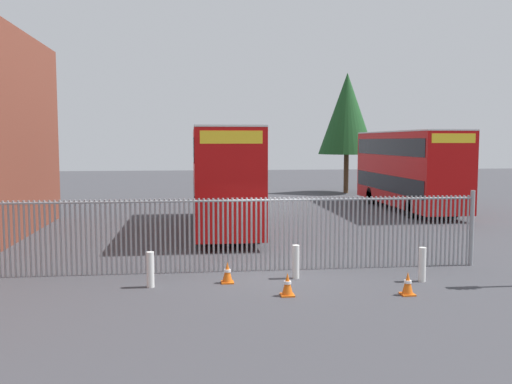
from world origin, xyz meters
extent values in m
plane|color=#3D3D42|center=(0.00, 8.00, 0.00)|extent=(100.00, 100.00, 0.00)
cylinder|color=gray|center=(-7.63, 0.00, 1.10)|extent=(0.06, 0.06, 2.20)
cylinder|color=gray|center=(-7.49, 0.00, 1.10)|extent=(0.06, 0.06, 2.20)
cylinder|color=gray|center=(-7.35, 0.00, 1.10)|extent=(0.06, 0.06, 2.20)
cylinder|color=gray|center=(-7.21, 0.00, 1.10)|extent=(0.06, 0.06, 2.20)
cylinder|color=gray|center=(-7.07, 0.00, 1.10)|extent=(0.06, 0.06, 2.20)
cylinder|color=gray|center=(-6.93, 0.00, 1.10)|extent=(0.06, 0.06, 2.20)
cylinder|color=gray|center=(-6.79, 0.00, 1.10)|extent=(0.06, 0.06, 2.20)
cylinder|color=gray|center=(-6.65, 0.00, 1.10)|extent=(0.06, 0.06, 2.20)
cylinder|color=gray|center=(-6.51, 0.00, 1.10)|extent=(0.06, 0.06, 2.20)
cylinder|color=gray|center=(-6.36, 0.00, 1.10)|extent=(0.06, 0.06, 2.20)
cylinder|color=gray|center=(-6.22, 0.00, 1.10)|extent=(0.06, 0.06, 2.20)
cylinder|color=gray|center=(-6.08, 0.00, 1.10)|extent=(0.06, 0.06, 2.20)
cylinder|color=gray|center=(-5.94, 0.00, 1.10)|extent=(0.06, 0.06, 2.20)
cylinder|color=gray|center=(-5.80, 0.00, 1.10)|extent=(0.06, 0.06, 2.20)
cylinder|color=gray|center=(-5.66, 0.00, 1.10)|extent=(0.06, 0.06, 2.20)
cylinder|color=gray|center=(-5.52, 0.00, 1.10)|extent=(0.06, 0.06, 2.20)
cylinder|color=gray|center=(-5.38, 0.00, 1.10)|extent=(0.06, 0.06, 2.20)
cylinder|color=gray|center=(-5.24, 0.00, 1.10)|extent=(0.06, 0.06, 2.20)
cylinder|color=gray|center=(-5.10, 0.00, 1.10)|extent=(0.06, 0.06, 2.20)
cylinder|color=gray|center=(-4.96, 0.00, 1.10)|extent=(0.06, 0.06, 2.20)
cylinder|color=gray|center=(-4.82, 0.00, 1.10)|extent=(0.06, 0.06, 2.20)
cylinder|color=gray|center=(-4.68, 0.00, 1.10)|extent=(0.06, 0.06, 2.20)
cylinder|color=gray|center=(-4.54, 0.00, 1.10)|extent=(0.06, 0.06, 2.20)
cylinder|color=gray|center=(-4.40, 0.00, 1.10)|extent=(0.06, 0.06, 2.20)
cylinder|color=gray|center=(-4.25, 0.00, 1.10)|extent=(0.06, 0.06, 2.20)
cylinder|color=gray|center=(-4.11, 0.00, 1.10)|extent=(0.06, 0.06, 2.20)
cylinder|color=gray|center=(-3.97, 0.00, 1.10)|extent=(0.06, 0.06, 2.20)
cylinder|color=gray|center=(-3.83, 0.00, 1.10)|extent=(0.06, 0.06, 2.20)
cylinder|color=gray|center=(-3.69, 0.00, 1.10)|extent=(0.06, 0.06, 2.20)
cylinder|color=gray|center=(-3.55, 0.00, 1.10)|extent=(0.06, 0.06, 2.20)
cylinder|color=gray|center=(-3.41, 0.00, 1.10)|extent=(0.06, 0.06, 2.20)
cylinder|color=gray|center=(-3.27, 0.00, 1.10)|extent=(0.06, 0.06, 2.20)
cylinder|color=gray|center=(-3.13, 0.00, 1.10)|extent=(0.06, 0.06, 2.20)
cylinder|color=gray|center=(-2.99, 0.00, 1.10)|extent=(0.06, 0.06, 2.20)
cylinder|color=gray|center=(-2.85, 0.00, 1.10)|extent=(0.06, 0.06, 2.20)
cylinder|color=gray|center=(-2.71, 0.00, 1.10)|extent=(0.06, 0.06, 2.20)
cylinder|color=gray|center=(-2.57, 0.00, 1.10)|extent=(0.06, 0.06, 2.20)
cylinder|color=gray|center=(-2.43, 0.00, 1.10)|extent=(0.06, 0.06, 2.20)
cylinder|color=gray|center=(-2.29, 0.00, 1.10)|extent=(0.06, 0.06, 2.20)
cylinder|color=gray|center=(-2.14, 0.00, 1.10)|extent=(0.06, 0.06, 2.20)
cylinder|color=gray|center=(-2.00, 0.00, 1.10)|extent=(0.06, 0.06, 2.20)
cylinder|color=gray|center=(-1.86, 0.00, 1.10)|extent=(0.06, 0.06, 2.20)
cylinder|color=gray|center=(-1.72, 0.00, 1.10)|extent=(0.06, 0.06, 2.20)
cylinder|color=gray|center=(-1.58, 0.00, 1.10)|extent=(0.06, 0.06, 2.20)
cylinder|color=gray|center=(-1.44, 0.00, 1.10)|extent=(0.06, 0.06, 2.20)
cylinder|color=gray|center=(-1.30, 0.00, 1.10)|extent=(0.06, 0.06, 2.20)
cylinder|color=gray|center=(-1.16, 0.00, 1.10)|extent=(0.06, 0.06, 2.20)
cylinder|color=gray|center=(-1.02, 0.00, 1.10)|extent=(0.06, 0.06, 2.20)
cylinder|color=gray|center=(-0.88, 0.00, 1.10)|extent=(0.06, 0.06, 2.20)
cylinder|color=gray|center=(-0.74, 0.00, 1.10)|extent=(0.06, 0.06, 2.20)
cylinder|color=gray|center=(-0.60, 0.00, 1.10)|extent=(0.06, 0.06, 2.20)
cylinder|color=gray|center=(-0.46, 0.00, 1.10)|extent=(0.06, 0.06, 2.20)
cylinder|color=gray|center=(-0.32, 0.00, 1.10)|extent=(0.06, 0.06, 2.20)
cylinder|color=gray|center=(-0.18, 0.00, 1.10)|extent=(0.06, 0.06, 2.20)
cylinder|color=gray|center=(-0.04, 0.00, 1.10)|extent=(0.06, 0.06, 2.20)
cylinder|color=gray|center=(0.11, 0.00, 1.10)|extent=(0.06, 0.06, 2.20)
cylinder|color=gray|center=(0.25, 0.00, 1.10)|extent=(0.06, 0.06, 2.20)
cylinder|color=gray|center=(0.39, 0.00, 1.10)|extent=(0.06, 0.06, 2.20)
cylinder|color=gray|center=(0.53, 0.00, 1.10)|extent=(0.06, 0.06, 2.20)
cylinder|color=gray|center=(0.67, 0.00, 1.10)|extent=(0.06, 0.06, 2.20)
cylinder|color=gray|center=(0.81, 0.00, 1.10)|extent=(0.06, 0.06, 2.20)
cylinder|color=gray|center=(0.95, 0.00, 1.10)|extent=(0.06, 0.06, 2.20)
cylinder|color=gray|center=(1.09, 0.00, 1.10)|extent=(0.06, 0.06, 2.20)
cylinder|color=gray|center=(1.23, 0.00, 1.10)|extent=(0.06, 0.06, 2.20)
cylinder|color=gray|center=(1.37, 0.00, 1.10)|extent=(0.06, 0.06, 2.20)
cylinder|color=gray|center=(1.51, 0.00, 1.10)|extent=(0.06, 0.06, 2.20)
cylinder|color=gray|center=(1.65, 0.00, 1.10)|extent=(0.06, 0.06, 2.20)
cylinder|color=gray|center=(1.79, 0.00, 1.10)|extent=(0.06, 0.06, 2.20)
cylinder|color=gray|center=(1.93, 0.00, 1.10)|extent=(0.06, 0.06, 2.20)
cylinder|color=gray|center=(2.07, 0.00, 1.10)|extent=(0.06, 0.06, 2.20)
cylinder|color=gray|center=(2.22, 0.00, 1.10)|extent=(0.06, 0.06, 2.20)
cylinder|color=gray|center=(2.36, 0.00, 1.10)|extent=(0.06, 0.06, 2.20)
cylinder|color=gray|center=(2.50, 0.00, 1.10)|extent=(0.06, 0.06, 2.20)
cylinder|color=gray|center=(2.64, 0.00, 1.10)|extent=(0.06, 0.06, 2.20)
cylinder|color=gray|center=(2.78, 0.00, 1.10)|extent=(0.06, 0.06, 2.20)
cylinder|color=gray|center=(2.92, 0.00, 1.10)|extent=(0.06, 0.06, 2.20)
cylinder|color=gray|center=(3.06, 0.00, 1.10)|extent=(0.06, 0.06, 2.20)
cylinder|color=gray|center=(3.20, 0.00, 1.10)|extent=(0.06, 0.06, 2.20)
cylinder|color=gray|center=(3.34, 0.00, 1.10)|extent=(0.06, 0.06, 2.20)
cylinder|color=gray|center=(3.48, 0.00, 1.10)|extent=(0.06, 0.06, 2.20)
cylinder|color=gray|center=(3.62, 0.00, 1.10)|extent=(0.06, 0.06, 2.20)
cylinder|color=gray|center=(3.76, 0.00, 1.10)|extent=(0.06, 0.06, 2.20)
cylinder|color=gray|center=(3.90, 0.00, 1.10)|extent=(0.06, 0.06, 2.20)
cylinder|color=gray|center=(4.04, 0.00, 1.10)|extent=(0.06, 0.06, 2.20)
cylinder|color=gray|center=(4.18, 0.00, 1.10)|extent=(0.06, 0.06, 2.20)
cylinder|color=gray|center=(4.33, 0.00, 1.10)|extent=(0.06, 0.06, 2.20)
cylinder|color=gray|center=(4.47, 0.00, 1.10)|extent=(0.06, 0.06, 2.20)
cylinder|color=gray|center=(4.61, 0.00, 1.10)|extent=(0.06, 0.06, 2.20)
cylinder|color=gray|center=(4.75, 0.00, 1.10)|extent=(0.06, 0.06, 2.20)
cylinder|color=gray|center=(4.89, 0.00, 1.10)|extent=(0.06, 0.06, 2.20)
cylinder|color=gray|center=(5.03, 0.00, 1.10)|extent=(0.06, 0.06, 2.20)
cylinder|color=gray|center=(5.17, 0.00, 1.10)|extent=(0.06, 0.06, 2.20)
cylinder|color=gray|center=(5.31, 0.00, 1.10)|extent=(0.06, 0.06, 2.20)
cylinder|color=gray|center=(5.45, 0.00, 1.10)|extent=(0.06, 0.06, 2.20)
cylinder|color=gray|center=(5.59, 0.00, 1.10)|extent=(0.06, 0.06, 2.20)
cylinder|color=gray|center=(5.73, 0.00, 1.10)|extent=(0.06, 0.06, 2.20)
cylinder|color=gray|center=(5.87, 0.00, 1.10)|extent=(0.06, 0.06, 2.20)
cylinder|color=gray|center=(6.01, 0.00, 1.10)|extent=(0.06, 0.06, 2.20)
cylinder|color=gray|center=(6.15, 0.00, 1.10)|extent=(0.06, 0.06, 2.20)
cylinder|color=gray|center=(6.29, 0.00, 1.10)|extent=(0.06, 0.06, 2.20)
cylinder|color=gray|center=(-1.09, 0.00, 2.12)|extent=(14.77, 0.07, 0.07)
cylinder|color=gray|center=(6.29, 0.00, 1.18)|extent=(0.14, 0.14, 2.35)
cube|color=#B70C0C|center=(-1.00, 8.01, 2.35)|extent=(2.50, 10.80, 4.00)
cube|color=black|center=(-1.00, 8.01, 1.55)|extent=(2.54, 10.37, 0.90)
cube|color=black|center=(-1.00, 8.01, 3.55)|extent=(2.54, 10.37, 0.90)
cube|color=yellow|center=(-1.00, 2.66, 4.00)|extent=(2.12, 0.12, 0.44)
cube|color=silver|center=(-1.00, 8.01, 4.38)|extent=(2.50, 10.80, 0.08)
cylinder|color=black|center=(-2.10, 4.66, 0.52)|extent=(0.30, 1.04, 1.04)
cylinder|color=black|center=(0.10, 4.66, 0.52)|extent=(0.30, 1.04, 1.04)
cylinder|color=black|center=(-2.10, 10.98, 0.52)|extent=(0.30, 1.04, 1.04)
cylinder|color=black|center=(0.10, 10.98, 0.52)|extent=(0.30, 1.04, 1.04)
cube|color=#B70C0C|center=(9.69, 13.74, 2.35)|extent=(2.50, 10.80, 4.00)
cube|color=black|center=(9.69, 13.74, 1.55)|extent=(2.54, 10.37, 0.90)
cube|color=black|center=(9.69, 13.74, 3.55)|extent=(2.54, 10.37, 0.90)
cube|color=yellow|center=(9.69, 8.39, 4.00)|extent=(2.12, 0.12, 0.44)
cube|color=silver|center=(9.69, 13.74, 4.38)|extent=(2.50, 10.80, 0.08)
cylinder|color=black|center=(8.59, 10.39, 0.52)|extent=(0.30, 1.04, 1.04)
cylinder|color=black|center=(10.79, 10.39, 0.52)|extent=(0.30, 1.04, 1.04)
cylinder|color=black|center=(8.59, 16.71, 0.52)|extent=(0.30, 1.04, 1.04)
cylinder|color=black|center=(10.79, 16.71, 0.52)|extent=(0.30, 1.04, 1.04)
cylinder|color=silver|center=(-3.46, -1.53, 0.47)|extent=(0.20, 0.20, 0.95)
cylinder|color=silver|center=(0.55, -1.03, 0.47)|extent=(0.20, 0.20, 0.95)
cylinder|color=silver|center=(3.95, -1.77, 0.47)|extent=(0.20, 0.20, 0.95)
cube|color=orange|center=(3.03, -3.05, 0.02)|extent=(0.34, 0.34, 0.04)
cone|color=orange|center=(3.03, -3.05, 0.32)|extent=(0.28, 0.28, 0.55)
cylinder|color=white|center=(3.03, -3.05, 0.34)|extent=(0.19, 0.19, 0.07)
cube|color=orange|center=(-1.40, -1.33, 0.02)|extent=(0.34, 0.34, 0.04)
cone|color=orange|center=(-1.40, -1.33, 0.32)|extent=(0.28, 0.28, 0.55)
cylinder|color=white|center=(-1.40, -1.33, 0.34)|extent=(0.19, 0.19, 0.07)
cube|color=orange|center=(0.01, -2.78, 0.02)|extent=(0.34, 0.34, 0.04)
cone|color=orange|center=(0.01, -2.78, 0.32)|extent=(0.28, 0.28, 0.55)
cylinder|color=white|center=(0.01, -2.78, 0.34)|extent=(0.19, 0.19, 0.07)
cylinder|color=#4C3823|center=(9.13, 24.25, 1.45)|extent=(0.36, 0.36, 2.90)
cone|color=#19471E|center=(9.13, 24.25, 5.90)|extent=(4.19, 4.19, 5.98)
camera|label=1|loc=(-2.35, -16.25, 3.86)|focal=39.10mm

